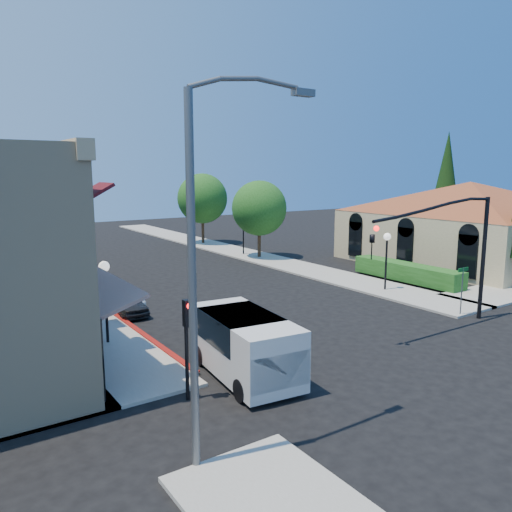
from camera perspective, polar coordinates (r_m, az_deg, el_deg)
ground at (r=20.26m, az=15.44°, el=-11.53°), size 120.00×120.00×0.00m
sidewalk_left at (r=40.19m, az=-25.15°, el=-1.51°), size 3.50×50.00×0.12m
sidewalk_right at (r=46.09m, az=-3.19°, el=0.72°), size 3.50×50.00×0.12m
curb_red_strip at (r=22.70m, az=-12.65°, el=-9.09°), size 0.25×10.00×0.06m
mission_building at (r=43.65m, az=23.11°, el=4.34°), size 30.12×30.12×6.40m
hedge at (r=34.46m, az=16.80°, el=-2.83°), size 1.40×8.00×1.10m
conifer_far at (r=52.14m, az=20.91°, el=8.10°), size 3.20×3.20×11.00m
street_tree_a at (r=41.46m, az=0.38°, el=5.49°), size 4.56×4.56×6.48m
street_tree_b at (r=49.99m, az=-6.15°, el=6.55°), size 4.94×4.94×7.02m
signal_mast_arm at (r=24.73m, az=22.11°, el=1.70°), size 8.01×0.39×6.00m
secondary_signal at (r=15.80m, az=-7.84°, el=-8.45°), size 0.28×0.42×3.32m
cobra_streetlight at (r=11.63m, az=-5.81°, el=0.03°), size 3.60×0.25×9.31m
street_name_sign at (r=26.87m, az=22.51°, el=-2.92°), size 0.80×0.06×2.50m
lamppost_left_near at (r=21.48m, az=-16.90°, el=-2.78°), size 0.44×0.44×3.57m
lamppost_left_far at (r=34.94m, az=-23.75°, el=1.48°), size 0.44×0.44×3.57m
lamppost_right_near at (r=30.92m, az=14.72°, el=1.03°), size 0.44×0.44×3.57m
lamppost_right_far at (r=43.08m, az=-1.46°, el=3.70°), size 0.44×0.44×3.57m
white_van at (r=17.74m, az=-1.20°, el=-9.83°), size 2.70×5.23×2.23m
parked_car_a at (r=26.37m, az=-14.48°, el=-5.19°), size 1.52×3.52×1.18m
parked_car_b at (r=27.29m, az=-15.19°, el=-4.75°), size 1.63×3.60×1.15m
parked_car_c at (r=34.04m, az=-19.17°, el=-1.98°), size 2.40×4.73×1.31m
parked_car_d at (r=40.62m, az=-21.68°, el=-0.34°), size 2.23×4.63×1.27m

